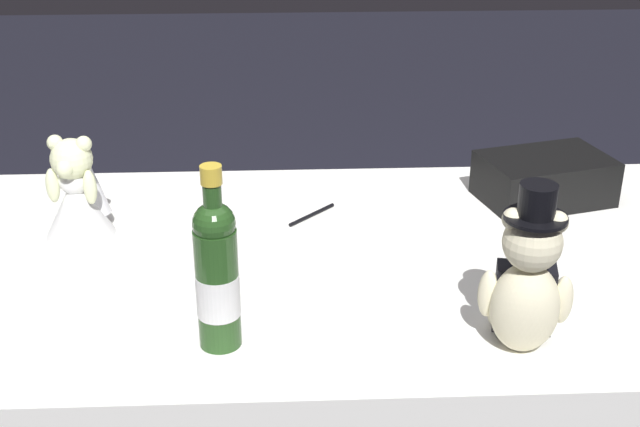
{
  "coord_description": "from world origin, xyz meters",
  "views": [
    {
      "loc": [
        -0.07,
        -1.56,
        1.61
      ],
      "look_at": [
        0.0,
        0.0,
        0.87
      ],
      "focal_mm": 47.63,
      "sensor_mm": 36.0,
      "label": 1
    }
  ],
  "objects_px": {
    "teddy_bear_bride": "(78,190)",
    "gift_case_black": "(544,179)",
    "teddy_bear_groom": "(527,284)",
    "signing_pen": "(313,214)",
    "champagne_bottle": "(217,273)"
  },
  "relations": [
    {
      "from": "teddy_bear_bride",
      "to": "signing_pen",
      "type": "bearing_deg",
      "value": 6.31
    },
    {
      "from": "champagne_bottle",
      "to": "signing_pen",
      "type": "height_order",
      "value": "champagne_bottle"
    },
    {
      "from": "champagne_bottle",
      "to": "signing_pen",
      "type": "bearing_deg",
      "value": 70.47
    },
    {
      "from": "teddy_bear_bride",
      "to": "gift_case_black",
      "type": "xyz_separation_m",
      "value": [
        1.06,
        0.12,
        -0.05
      ]
    },
    {
      "from": "teddy_bear_bride",
      "to": "gift_case_black",
      "type": "relative_size",
      "value": 0.69
    },
    {
      "from": "teddy_bear_bride",
      "to": "teddy_bear_groom",
      "type": "bearing_deg",
      "value": -29.51
    },
    {
      "from": "signing_pen",
      "to": "champagne_bottle",
      "type": "bearing_deg",
      "value": -109.53
    },
    {
      "from": "teddy_bear_groom",
      "to": "teddy_bear_bride",
      "type": "xyz_separation_m",
      "value": [
        -0.85,
        0.48,
        -0.02
      ]
    },
    {
      "from": "champagne_bottle",
      "to": "gift_case_black",
      "type": "bearing_deg",
      "value": 38.22
    },
    {
      "from": "teddy_bear_bride",
      "to": "gift_case_black",
      "type": "bearing_deg",
      "value": 6.63
    },
    {
      "from": "teddy_bear_groom",
      "to": "gift_case_black",
      "type": "height_order",
      "value": "teddy_bear_groom"
    },
    {
      "from": "gift_case_black",
      "to": "teddy_bear_groom",
      "type": "bearing_deg",
      "value": -109.24
    },
    {
      "from": "champagne_bottle",
      "to": "signing_pen",
      "type": "relative_size",
      "value": 2.92
    },
    {
      "from": "signing_pen",
      "to": "teddy_bear_bride",
      "type": "bearing_deg",
      "value": -173.69
    },
    {
      "from": "signing_pen",
      "to": "gift_case_black",
      "type": "distance_m",
      "value": 0.56
    }
  ]
}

